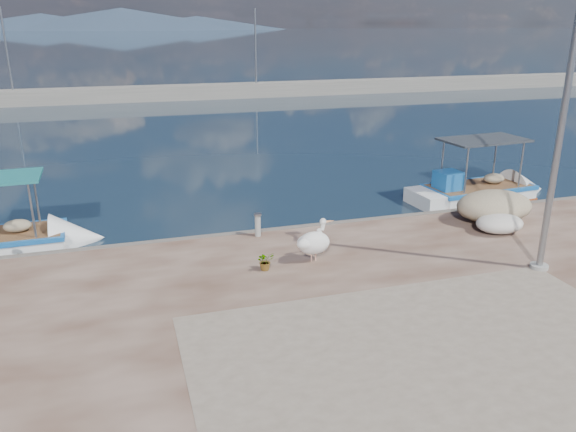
# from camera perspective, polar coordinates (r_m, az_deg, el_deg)

# --- Properties ---
(ground) EXTENTS (1400.00, 1400.00, 0.00)m
(ground) POSITION_cam_1_polar(r_m,az_deg,el_deg) (12.55, 5.14, -11.09)
(ground) COLOR #162635
(ground) RESTS_ON ground
(quay_patch) EXTENTS (9.00, 7.00, 0.01)m
(quay_patch) POSITION_cam_1_polar(r_m,az_deg,el_deg) (10.47, 16.88, -15.37)
(quay_patch) COLOR gray
(quay_patch) RESTS_ON quay
(breakwater) EXTENTS (120.00, 2.20, 7.50)m
(breakwater) POSITION_cam_1_polar(r_m,az_deg,el_deg) (50.52, -12.29, 12.13)
(breakwater) COLOR gray
(breakwater) RESTS_ON ground
(mountains) EXTENTS (370.00, 280.00, 22.00)m
(mountains) POSITION_cam_1_polar(r_m,az_deg,el_deg) (660.09, -17.04, 18.50)
(mountains) COLOR #28384C
(mountains) RESTS_ON ground
(boat_right) EXTENTS (5.70, 2.26, 2.68)m
(boat_right) POSITION_cam_1_polar(r_m,az_deg,el_deg) (22.22, 18.61, 2.14)
(boat_right) COLOR white
(boat_right) RESTS_ON ground
(pelican) EXTENTS (1.15, 0.78, 1.10)m
(pelican) POSITION_cam_1_polar(r_m,az_deg,el_deg) (14.25, 2.69, -2.66)
(pelican) COLOR tan
(pelican) RESTS_ON quay
(lamp_post) EXTENTS (0.44, 0.96, 7.00)m
(lamp_post) POSITION_cam_1_polar(r_m,az_deg,el_deg) (14.45, 25.82, 7.26)
(lamp_post) COLOR gray
(lamp_post) RESTS_ON quay
(bollard_near) EXTENTS (0.22, 0.22, 0.67)m
(bollard_near) POSITION_cam_1_polar(r_m,az_deg,el_deg) (15.99, -3.09, -0.80)
(bollard_near) COLOR gray
(bollard_near) RESTS_ON quay
(potted_plant) EXTENTS (0.47, 0.42, 0.47)m
(potted_plant) POSITION_cam_1_polar(r_m,az_deg,el_deg) (13.86, -2.31, -4.57)
(potted_plant) COLOR #33722D
(potted_plant) RESTS_ON quay
(net_pile_d) EXTENTS (1.43, 1.08, 0.54)m
(net_pile_d) POSITION_cam_1_polar(r_m,az_deg,el_deg) (17.41, 20.69, -0.71)
(net_pile_d) COLOR silver
(net_pile_d) RESTS_ON quay
(net_pile_c) EXTENTS (2.41, 1.72, 0.95)m
(net_pile_c) POSITION_cam_1_polar(r_m,az_deg,el_deg) (18.29, 20.21, 0.95)
(net_pile_c) COLOR #BDAC8C
(net_pile_c) RESTS_ON quay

